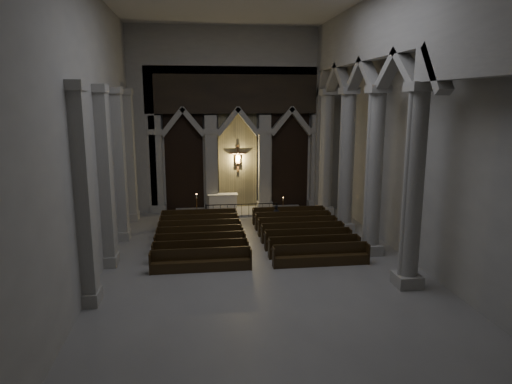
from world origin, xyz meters
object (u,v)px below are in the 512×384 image
altar_rail (242,208)px  candle_stand_right (283,211)px  pews (252,237)px  worshipper (276,216)px  altar (223,201)px  candle_stand_left (197,212)px

altar_rail → candle_stand_right: (2.65, -0.14, -0.25)m
pews → worshipper: (1.79, 2.82, 0.34)m
altar → worshipper: size_ratio=1.52×
candle_stand_left → candle_stand_right: bearing=-1.0°
candle_stand_right → pews: size_ratio=0.13×
candle_stand_right → worshipper: size_ratio=0.98×
candle_stand_right → pews: bearing=-116.9°
candle_stand_left → pews: (2.84, -5.34, -0.12)m
worshipper → candle_stand_right: bearing=56.0°
altar_rail → altar: bearing=120.1°
candle_stand_right → worshipper: worshipper is taller
altar_rail → worshipper: 3.12m
candle_stand_left → worshipper: bearing=-28.5°
altar_rail → pews: bearing=-90.0°
altar → pews: (1.09, -7.26, -0.34)m
altar_rail → candle_stand_left: bearing=-179.2°
candle_stand_right → altar_rail: bearing=177.0°
altar_rail → worshipper: bearing=-55.0°
pews → worshipper: size_ratio=7.44×
altar_rail → candle_stand_right: 2.67m
altar → candle_stand_right: bearing=-28.4°
altar → candle_stand_right: (3.74, -2.02, -0.31)m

